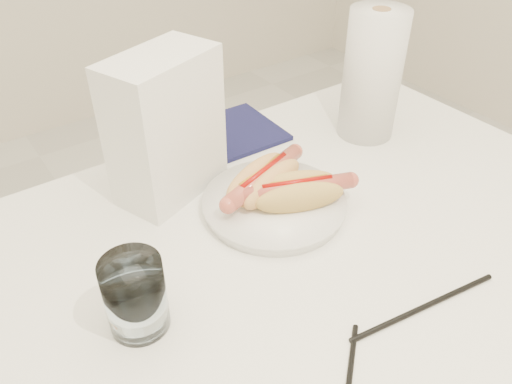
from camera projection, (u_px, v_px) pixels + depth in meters
table at (281, 296)px, 0.76m from camera, size 1.20×0.80×0.75m
plate at (274, 205)px, 0.82m from camera, size 0.24×0.24×0.02m
hotdog_left at (264, 180)px, 0.82m from camera, size 0.18×0.11×0.05m
hotdog_right at (297, 192)px, 0.80m from camera, size 0.18×0.12×0.05m
water_glass at (135, 295)px, 0.61m from camera, size 0.07×0.07×0.10m
chopstick_far at (424, 307)px, 0.66m from camera, size 0.23×0.04×0.01m
napkin_box at (166, 127)px, 0.80m from camera, size 0.20×0.16×0.24m
navy_napkin at (234, 132)px, 1.02m from camera, size 0.17×0.17×0.01m
paper_towel_roll at (372, 75)px, 0.95m from camera, size 0.14×0.14×0.24m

